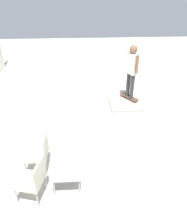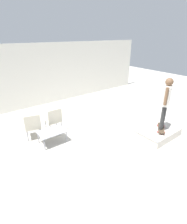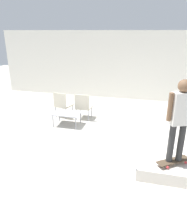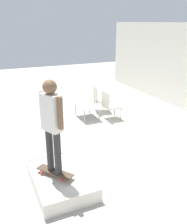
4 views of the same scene
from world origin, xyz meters
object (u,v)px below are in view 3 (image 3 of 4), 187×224
object	(u,v)px
skate_ramp_box	(171,166)
person_skater	(180,115)
patio_chair_right	(83,105)
patio_chair_left	(62,104)
coffee_table	(67,114)
skateboard_on_ramp	(173,161)

from	to	relation	value
skate_ramp_box	person_skater	xyz separation A→B (m)	(0.01, -0.12, 1.27)
person_skater	patio_chair_right	bearing A→B (deg)	112.36
patio_chair_left	patio_chair_right	world-z (taller)	same
skate_ramp_box	coffee_table	world-z (taller)	coffee_table
person_skater	patio_chair_left	xyz separation A→B (m)	(-3.59, 2.62, -0.90)
person_skater	patio_chair_left	bearing A→B (deg)	119.23
coffee_table	person_skater	bearing A→B (deg)	-32.06
person_skater	coffee_table	size ratio (longest dim) A/B	1.98
skate_ramp_box	coffee_table	xyz separation A→B (m)	(-3.17, 1.88, 0.24)
skateboard_on_ramp	coffee_table	distance (m)	3.76
skate_ramp_box	patio_chair_left	world-z (taller)	patio_chair_left
patio_chair_right	skateboard_on_ramp	bearing A→B (deg)	138.09
patio_chair_right	patio_chair_left	bearing A→B (deg)	0.91
patio_chair_left	coffee_table	bearing A→B (deg)	136.58
person_skater	skateboard_on_ramp	bearing A→B (deg)	65.38
skateboard_on_ramp	person_skater	bearing A→B (deg)	-125.97
person_skater	patio_chair_left	world-z (taller)	person_skater
skateboard_on_ramp	coffee_table	xyz separation A→B (m)	(-3.19, 2.00, 0.01)
skateboard_on_ramp	patio_chair_left	size ratio (longest dim) A/B	0.78
skateboard_on_ramp	coffee_table	world-z (taller)	coffee_table
patio_chair_left	patio_chair_right	size ratio (longest dim) A/B	1.00
skate_ramp_box	patio_chair_right	size ratio (longest dim) A/B	1.60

